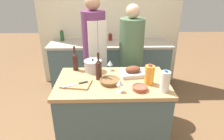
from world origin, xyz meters
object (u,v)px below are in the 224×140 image
object	(u,v)px
person_cook_guest	(131,56)
condiment_bottle_tall	(62,36)
wine_glass_right	(110,63)
mixing_bowl	(140,88)
knife_chef	(76,84)
wine_bottle_dark	(99,69)
roasting_pan	(133,72)
cutting_board	(76,84)
condiment_bottle_extra	(110,37)
milk_jug	(165,81)
stock_pot	(93,66)
wine_glass_left	(120,83)
person_cook_aproned	(95,51)
wine_bottle_green	(75,61)
condiment_bottle_short	(126,39)
juice_jug	(149,75)
wicker_basket	(110,81)

from	to	relation	value
person_cook_guest	condiment_bottle_tall	bearing A→B (deg)	146.72
wine_glass_right	person_cook_guest	xyz separation A→B (m)	(0.32, 0.44, -0.08)
mixing_bowl	knife_chef	world-z (taller)	mixing_bowl
wine_bottle_dark	roasting_pan	bearing A→B (deg)	12.59
wine_bottle_dark	person_cook_guest	world-z (taller)	person_cook_guest
roasting_pan	mixing_bowl	bearing A→B (deg)	-85.21
roasting_pan	wine_bottle_dark	world-z (taller)	wine_bottle_dark
cutting_board	mixing_bowl	world-z (taller)	mixing_bowl
condiment_bottle_extra	person_cook_guest	bearing A→B (deg)	-71.53
condiment_bottle_tall	mixing_bowl	bearing A→B (deg)	-57.65
milk_jug	wine_bottle_dark	distance (m)	0.73
stock_pot	knife_chef	distance (m)	0.41
roasting_pan	wine_glass_left	size ratio (longest dim) A/B	2.30
mixing_bowl	person_cook_aproned	distance (m)	1.11
wine_bottle_green	wine_glass_left	distance (m)	0.76
wine_glass_left	wine_glass_right	bearing A→B (deg)	99.29
mixing_bowl	wine_bottle_green	bearing A→B (deg)	143.96
mixing_bowl	condiment_bottle_short	size ratio (longest dim) A/B	0.88
cutting_board	stock_pot	size ratio (longest dim) A/B	1.56
stock_pot	condiment_bottle_extra	distance (m)	1.34
stock_pot	condiment_bottle_tall	xyz separation A→B (m)	(-0.63, 1.31, 0.04)
roasting_pan	cutting_board	xyz separation A→B (m)	(-0.64, -0.21, -0.03)
wine_bottle_green	condiment_bottle_tall	distance (m)	1.34
person_cook_guest	wine_glass_left	bearing A→B (deg)	-100.26
condiment_bottle_short	knife_chef	bearing A→B (deg)	-113.91
wine_bottle_dark	knife_chef	world-z (taller)	wine_bottle_dark
milk_jug	condiment_bottle_tall	size ratio (longest dim) A/B	1.18
condiment_bottle_tall	wine_bottle_dark	bearing A→B (deg)	-65.10
stock_pot	condiment_bottle_extra	bearing A→B (deg)	79.66
juice_jug	person_cook_aproned	world-z (taller)	person_cook_aproned
condiment_bottle_extra	person_cook_guest	xyz separation A→B (m)	(0.28, -0.85, -0.06)
condiment_bottle_extra	roasting_pan	bearing A→B (deg)	-80.83
cutting_board	juice_jug	bearing A→B (deg)	-0.26
wine_bottle_green	juice_jug	bearing A→B (deg)	-25.07
person_cook_guest	wine_bottle_dark	bearing A→B (deg)	-120.03
wicker_basket	knife_chef	size ratio (longest dim) A/B	0.85
stock_pot	mixing_bowl	size ratio (longest dim) A/B	1.34
wicker_basket	milk_jug	xyz separation A→B (m)	(0.54, -0.19, 0.08)
stock_pot	cutting_board	bearing A→B (deg)	-114.82
juice_jug	wine_bottle_dark	xyz separation A→B (m)	(-0.54, 0.13, 0.02)
wine_glass_left	juice_jug	bearing A→B (deg)	25.98
wicker_basket	knife_chef	bearing A→B (deg)	-171.93
wine_bottle_green	stock_pot	bearing A→B (deg)	-11.08
mixing_bowl	wicker_basket	bearing A→B (deg)	152.69
milk_jug	person_cook_guest	distance (m)	1.01
juice_jug	condiment_bottle_extra	size ratio (longest dim) A/B	1.71
roasting_pan	knife_chef	world-z (taller)	roasting_pan
roasting_pan	person_cook_aproned	size ratio (longest dim) A/B	0.18
roasting_pan	wine_bottle_dark	size ratio (longest dim) A/B	0.98
stock_pot	wine_bottle_green	xyz separation A→B (m)	(-0.22, 0.04, 0.05)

